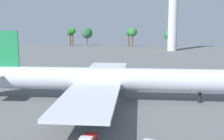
% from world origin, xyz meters
% --- Properties ---
extents(ground_plane, '(289.12, 289.12, 0.00)m').
position_xyz_m(ground_plane, '(0.00, 0.00, 0.00)').
color(ground_plane, slate).
extents(cargo_airplane, '(72.28, 58.68, 17.32)m').
position_xyz_m(cargo_airplane, '(-0.66, 0.00, 5.40)').
color(cargo_airplane, silver).
rests_on(cargo_airplane, ground_plane).
extents(control_tower, '(10.64, 10.64, 36.89)m').
position_xyz_m(control_tower, '(26.25, 112.61, 22.10)').
color(control_tower, silver).
rests_on(control_tower, ground_plane).
extents(tree_line_backdrop, '(73.26, 7.54, 12.80)m').
position_xyz_m(tree_line_backdrop, '(-13.34, 137.44, 8.99)').
color(tree_line_backdrop, '#51381E').
rests_on(tree_line_backdrop, ground_plane).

